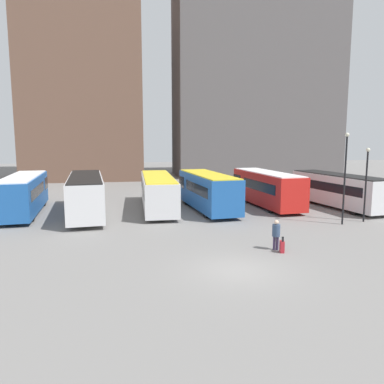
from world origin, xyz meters
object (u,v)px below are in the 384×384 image
(bus_0, at_px, (24,193))
(lamp_post_1, at_px, (366,178))
(bus_2, at_px, (158,191))
(traveler, at_px, (276,232))
(bus_1, at_px, (86,193))
(bus_5, at_px, (338,189))
(lamp_post_0, at_px, (345,172))
(suitcase, at_px, (282,247))
(bus_3, at_px, (207,190))
(bus_4, at_px, (266,187))

(bus_0, bearing_deg, lamp_post_1, -111.23)
(bus_0, relative_size, lamp_post_1, 2.01)
(bus_2, height_order, traveler, bus_2)
(bus_1, distance_m, lamp_post_1, 20.87)
(bus_5, height_order, traveler, bus_5)
(lamp_post_0, bearing_deg, bus_0, 161.15)
(bus_5, xyz_separation_m, lamp_post_1, (-1.25, -5.65, 1.56))
(bus_1, height_order, lamp_post_0, lamp_post_0)
(traveler, distance_m, lamp_post_1, 10.65)
(traveler, relative_size, lamp_post_1, 0.31)
(suitcase, height_order, lamp_post_0, lamp_post_0)
(bus_2, height_order, bus_3, bus_3)
(bus_2, relative_size, bus_5, 1.10)
(bus_1, height_order, traveler, bus_1)
(bus_5, height_order, suitcase, bus_5)
(suitcase, relative_size, lamp_post_1, 0.17)
(lamp_post_0, bearing_deg, bus_4, 108.77)
(bus_2, bearing_deg, lamp_post_1, -116.88)
(lamp_post_1, bearing_deg, bus_2, 152.30)
(suitcase, bearing_deg, bus_4, -4.39)
(bus_5, bearing_deg, bus_4, 65.79)
(bus_2, height_order, lamp_post_0, lamp_post_0)
(bus_4, bearing_deg, bus_2, 83.57)
(bus_2, xyz_separation_m, suitcase, (5.45, -13.42, -1.23))
(lamp_post_0, bearing_deg, bus_3, 140.00)
(bus_2, bearing_deg, bus_3, -105.21)
(bus_0, xyz_separation_m, bus_4, (20.17, -0.01, 0.01))
(bus_0, distance_m, traveler, 20.41)
(bus_1, bearing_deg, lamp_post_0, -116.01)
(bus_2, xyz_separation_m, bus_5, (15.42, -1.79, 0.02))
(bus_5, bearing_deg, bus_1, 79.64)
(lamp_post_0, bearing_deg, lamp_post_1, 15.29)
(bus_0, bearing_deg, suitcase, -134.39)
(bus_5, bearing_deg, bus_2, 74.22)
(bus_3, relative_size, lamp_post_1, 1.87)
(suitcase, xyz_separation_m, lamp_post_1, (8.73, 5.98, 2.82))
(bus_1, relative_size, bus_2, 1.02)
(bus_0, bearing_deg, bus_1, -108.18)
(suitcase, bearing_deg, traveler, 28.94)
(bus_2, relative_size, lamp_post_0, 1.81)
(bus_3, relative_size, bus_5, 0.95)
(bus_3, bearing_deg, bus_2, 68.12)
(bus_4, xyz_separation_m, lamp_post_0, (2.64, -7.78, 2.02))
(lamp_post_1, bearing_deg, bus_5, 77.53)
(traveler, bearing_deg, suitcase, -151.06)
(bus_3, xyz_separation_m, lamp_post_0, (8.13, -6.82, 2.01))
(bus_0, relative_size, lamp_post_0, 1.68)
(bus_1, distance_m, bus_5, 21.16)
(bus_1, xyz_separation_m, bus_2, (5.73, 1.35, -0.12))
(bus_4, distance_m, lamp_post_1, 8.72)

